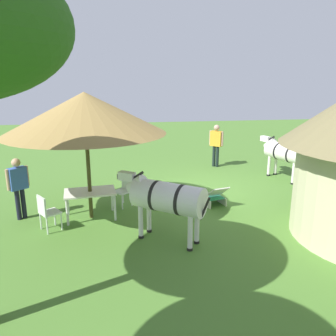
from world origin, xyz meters
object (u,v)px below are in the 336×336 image
(shade_umbrella, at_px, (85,113))
(patio_dining_table, at_px, (90,194))
(guest_beside_umbrella, at_px, (18,183))
(patio_chair_near_hut, at_px, (125,188))
(zebra_by_umbrella, at_px, (166,198))
(standing_watcher, at_px, (216,142))
(striped_lounge_chair, at_px, (214,197))
(patio_chair_east_end, at_px, (47,211))
(zebra_nearest_camera, at_px, (284,153))

(shade_umbrella, xyz_separation_m, patio_dining_table, (-0.00, -0.00, -2.12))
(shade_umbrella, height_order, guest_beside_umbrella, shade_umbrella)
(patio_chair_near_hut, relative_size, guest_beside_umbrella, 0.55)
(guest_beside_umbrella, bearing_deg, zebra_by_umbrella, -66.57)
(standing_watcher, relative_size, zebra_by_umbrella, 0.89)
(striped_lounge_chair, bearing_deg, guest_beside_umbrella, 168.34)
(patio_chair_near_hut, distance_m, standing_watcher, 5.55)
(patio_chair_east_end, relative_size, guest_beside_umbrella, 0.55)
(patio_chair_east_end, relative_size, striped_lounge_chair, 1.00)
(striped_lounge_chair, xyz_separation_m, zebra_by_umbrella, (1.71, 1.97, 0.77))
(standing_watcher, bearing_deg, shade_umbrella, 86.82)
(patio_chair_east_end, relative_size, standing_watcher, 0.51)
(zebra_nearest_camera, bearing_deg, guest_beside_umbrella, 176.76)
(shade_umbrella, bearing_deg, patio_chair_near_hut, -140.27)
(standing_watcher, height_order, zebra_by_umbrella, standing_watcher)
(striped_lounge_chair, bearing_deg, patio_chair_near_hut, 158.23)
(patio_dining_table, bearing_deg, patio_chair_east_end, 33.76)
(shade_umbrella, distance_m, guest_beside_umbrella, 2.55)
(guest_beside_umbrella, height_order, zebra_nearest_camera, guest_beside_umbrella)
(patio_dining_table, height_order, patio_chair_east_end, patio_chair_east_end)
(shade_umbrella, height_order, patio_dining_table, shade_umbrella)
(shade_umbrella, relative_size, patio_chair_east_end, 4.47)
(patio_chair_east_end, xyz_separation_m, striped_lounge_chair, (-4.49, -1.06, -0.26))
(patio_dining_table, relative_size, guest_beside_umbrella, 0.85)
(standing_watcher, distance_m, zebra_by_umbrella, 6.95)
(patio_chair_east_end, bearing_deg, guest_beside_umbrella, -170.28)
(zebra_nearest_camera, bearing_deg, striped_lounge_chair, -164.67)
(zebra_nearest_camera, bearing_deg, patio_dining_table, -177.80)
(guest_beside_umbrella, distance_m, striped_lounge_chair, 5.37)
(striped_lounge_chair, distance_m, zebra_by_umbrella, 2.72)
(patio_dining_table, relative_size, standing_watcher, 0.80)
(zebra_by_umbrella, bearing_deg, zebra_nearest_camera, -13.13)
(patio_chair_east_end, bearing_deg, patio_dining_table, 90.00)
(patio_chair_near_hut, xyz_separation_m, striped_lounge_chair, (-2.59, 0.37, -0.26))
(zebra_nearest_camera, xyz_separation_m, zebra_by_umbrella, (4.94, 4.16, 0.05))
(patio_dining_table, relative_size, patio_chair_near_hut, 1.55)
(patio_dining_table, relative_size, zebra_nearest_camera, 0.65)
(striped_lounge_chair, bearing_deg, zebra_nearest_camera, 20.42)
(striped_lounge_chair, relative_size, zebra_nearest_camera, 0.42)
(patio_chair_east_end, height_order, guest_beside_umbrella, guest_beside_umbrella)
(shade_umbrella, distance_m, patio_chair_near_hut, 2.55)
(standing_watcher, bearing_deg, guest_beside_umbrella, 76.62)
(patio_dining_table, distance_m, patio_chair_near_hut, 1.20)
(patio_chair_east_end, bearing_deg, standing_watcher, 98.99)
(patio_chair_east_end, xyz_separation_m, zebra_by_umbrella, (-2.78, 0.92, 0.51))
(patio_dining_table, xyz_separation_m, zebra_nearest_camera, (-6.73, -2.58, 0.33))
(guest_beside_umbrella, relative_size, striped_lounge_chair, 1.82)
(standing_watcher, bearing_deg, patio_dining_table, 86.82)
(patio_chair_east_end, distance_m, zebra_nearest_camera, 8.39)
(zebra_nearest_camera, bearing_deg, patio_chair_near_hut, 178.60)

